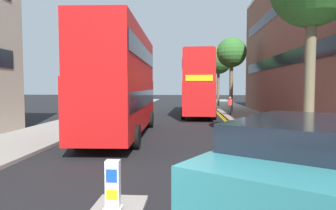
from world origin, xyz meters
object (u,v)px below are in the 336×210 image
Objects in this scene: keep_left_bollard at (113,190)px; pedestrian_far at (230,105)px; double_decker_bus_oncoming at (199,82)px; taxi_minivan at (293,182)px; double_decker_bus_away at (121,80)px.

keep_left_bollard is 0.69× the size of pedestrian_far.
double_decker_bus_oncoming is at bearing 83.90° from keep_left_bollard.
taxi_minivan reaches higher than keep_left_bollard.
taxi_minivan is 3.14× the size of pedestrian_far.
double_decker_bus_away is at bearing 101.99° from keep_left_bollard.
pedestrian_far is (2.79, -0.51, -2.04)m from double_decker_bus_oncoming.
double_decker_bus_away reaches higher than taxi_minivan.
taxi_minivan is (3.27, -0.67, 0.46)m from keep_left_bollard.
double_decker_bus_oncoming is 22.38m from taxi_minivan.
double_decker_bus_away is at bearing 116.78° from taxi_minivan.
double_decker_bus_oncoming is 6.70× the size of pedestrian_far.
taxi_minivan is 21.84m from pedestrian_far.
double_decker_bus_away is 1.00× the size of double_decker_bus_oncoming.
pedestrian_far is at bearing 56.83° from double_decker_bus_away.
double_decker_bus_away reaches higher than pedestrian_far.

